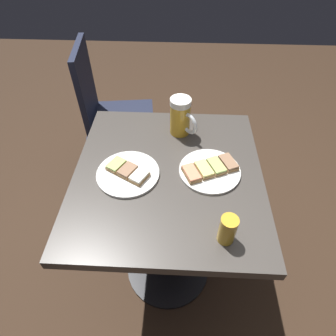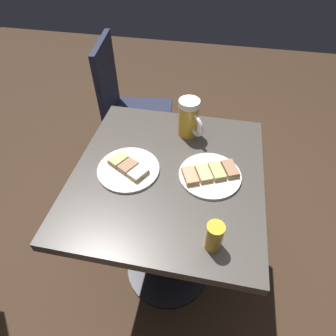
% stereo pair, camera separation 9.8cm
% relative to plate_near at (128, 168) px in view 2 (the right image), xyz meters
% --- Properties ---
extents(ground_plane, '(6.00, 6.00, 0.00)m').
position_rel_plate_near_xyz_m(ground_plane, '(0.02, -0.14, -0.78)').
color(ground_plane, '#382619').
extents(cafe_table, '(0.71, 0.66, 0.77)m').
position_rel_plate_near_xyz_m(cafe_table, '(0.02, -0.14, -0.20)').
color(cafe_table, black).
rests_on(cafe_table, ground_plane).
extents(plate_near, '(0.22, 0.22, 0.03)m').
position_rel_plate_near_xyz_m(plate_near, '(0.00, 0.00, 0.00)').
color(plate_near, white).
rests_on(plate_near, cafe_table).
extents(plate_far, '(0.22, 0.22, 0.03)m').
position_rel_plate_near_xyz_m(plate_far, '(0.03, -0.29, 0.00)').
color(plate_far, white).
rests_on(plate_far, cafe_table).
extents(beer_mug, '(0.12, 0.11, 0.15)m').
position_rel_plate_near_xyz_m(beer_mug, '(0.24, -0.18, 0.07)').
color(beer_mug, gold).
rests_on(beer_mug, cafe_table).
extents(beer_glass_small, '(0.05, 0.05, 0.10)m').
position_rel_plate_near_xyz_m(beer_glass_small, '(-0.24, -0.32, 0.04)').
color(beer_glass_small, gold).
rests_on(beer_glass_small, cafe_table).
extents(cafe_chair, '(0.42, 0.42, 0.92)m').
position_rel_plate_near_xyz_m(cafe_chair, '(0.71, 0.24, -0.25)').
color(cafe_chair, '#1E2338').
rests_on(cafe_chair, ground_plane).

